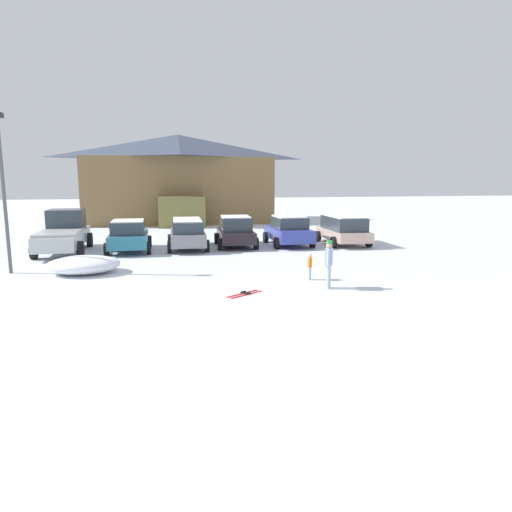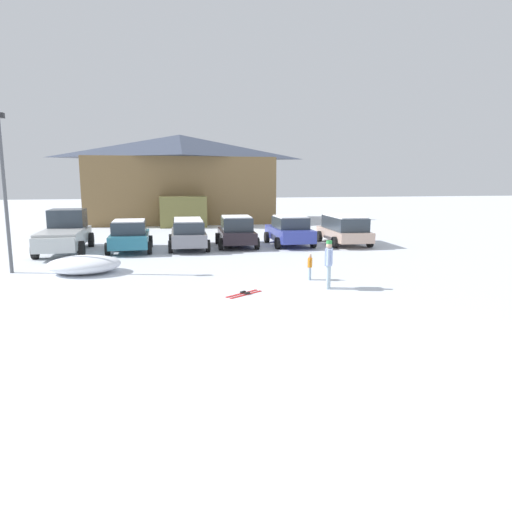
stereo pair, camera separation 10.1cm
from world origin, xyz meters
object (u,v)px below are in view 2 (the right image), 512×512
object	(u,v)px
parked_black_sedan	(236,231)
skier_adult_in_blue_parka	(329,262)
parked_beige_suv	(344,229)
parked_blue_hatchback	(289,230)
pickup_truck	(65,233)
plowed_snow_pile	(84,264)
parked_grey_wagon	(188,233)
ski_lodge	(180,178)
lamp_post	(4,186)
parked_teal_hatchback	(130,235)
skier_child_in_orange_jacket	(310,265)
pair_of_skis	(244,294)

from	to	relation	value
parked_black_sedan	skier_adult_in_blue_parka	world-z (taller)	parked_black_sedan
parked_beige_suv	parked_blue_hatchback	bearing A→B (deg)	175.24
pickup_truck	plowed_snow_pile	bearing A→B (deg)	-72.86
parked_grey_wagon	parked_blue_hatchback	world-z (taller)	parked_blue_hatchback
parked_beige_suv	ski_lodge	bearing A→B (deg)	117.24
ski_lodge	parked_blue_hatchback	bearing A→B (deg)	-71.72
parked_grey_wagon	lamp_post	xyz separation A→B (m)	(-7.36, -5.21, 2.60)
parked_blue_hatchback	skier_adult_in_blue_parka	world-z (taller)	parked_blue_hatchback
parked_grey_wagon	pickup_truck	bearing A→B (deg)	178.65
parked_teal_hatchback	skier_adult_in_blue_parka	world-z (taller)	skier_adult_in_blue_parka
plowed_snow_pile	skier_child_in_orange_jacket	bearing A→B (deg)	-19.33
parked_grey_wagon	parked_beige_suv	size ratio (longest dim) A/B	1.01
pickup_truck	skier_adult_in_blue_parka	xyz separation A→B (m)	(10.55, -10.40, -0.05)
ski_lodge	parked_beige_suv	xyz separation A→B (m)	(8.66, -16.82, -2.93)
parked_grey_wagon	parked_teal_hatchback	bearing A→B (deg)	-174.30
parked_beige_suv	lamp_post	size ratio (longest dim) A/B	0.73
pickup_truck	parked_blue_hatchback	bearing A→B (deg)	-0.18
ski_lodge	parked_teal_hatchback	distance (m)	17.55
parked_grey_wagon	pickup_truck	xyz separation A→B (m)	(-6.31, 0.15, 0.12)
parked_black_sedan	plowed_snow_pile	world-z (taller)	parked_black_sedan
parked_blue_hatchback	plowed_snow_pile	bearing A→B (deg)	-149.78
skier_child_in_orange_jacket	parked_beige_suv	bearing A→B (deg)	60.66
parked_beige_suv	skier_child_in_orange_jacket	xyz separation A→B (m)	(-4.87, -8.66, -0.34)
parked_teal_hatchback	pair_of_skis	xyz separation A→B (m)	(4.31, -10.18, -0.81)
plowed_snow_pile	pickup_truck	bearing A→B (deg)	107.14
pickup_truck	lamp_post	xyz separation A→B (m)	(-1.05, -5.36, 2.48)
parked_black_sedan	lamp_post	world-z (taller)	lamp_post
parked_teal_hatchback	parked_beige_suv	distance (m)	11.97
ski_lodge	skier_adult_in_blue_parka	world-z (taller)	ski_lodge
parked_blue_hatchback	parked_black_sedan	bearing A→B (deg)	178.26
parked_beige_suv	plowed_snow_pile	bearing A→B (deg)	-157.03
parked_grey_wagon	parked_beige_suv	distance (m)	8.91
skier_adult_in_blue_parka	skier_child_in_orange_jacket	distance (m)	1.50
parked_blue_hatchback	skier_adult_in_blue_parka	bearing A→B (deg)	-98.12
ski_lodge	parked_beige_suv	distance (m)	19.14
ski_lodge	pickup_truck	bearing A→B (deg)	-111.68
ski_lodge	skier_child_in_orange_jacket	distance (m)	25.96
skier_child_in_orange_jacket	pair_of_skis	bearing A→B (deg)	-148.99
plowed_snow_pile	parked_teal_hatchback	bearing A→B (deg)	75.62
parked_blue_hatchback	parked_teal_hatchback	bearing A→B (deg)	-177.29
pair_of_skis	parked_black_sedan	bearing A→B (deg)	82.43
ski_lodge	plowed_snow_pile	size ratio (longest dim) A/B	5.65
parked_blue_hatchback	pickup_truck	bearing A→B (deg)	179.82
lamp_post	parked_teal_hatchback	bearing A→B (deg)	48.71
lamp_post	parked_black_sedan	bearing A→B (deg)	28.33
pair_of_skis	lamp_post	world-z (taller)	lamp_post
parked_beige_suv	skier_adult_in_blue_parka	world-z (taller)	same
parked_teal_hatchback	parked_blue_hatchback	xyz separation A→B (m)	(8.78, 0.42, 0.02)
parked_blue_hatchback	pair_of_skis	bearing A→B (deg)	-112.84
parked_grey_wagon	skier_adult_in_blue_parka	world-z (taller)	skier_adult_in_blue_parka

